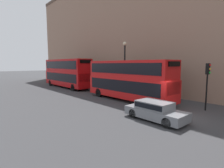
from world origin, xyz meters
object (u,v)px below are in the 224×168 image
Objects in this scene: bus_second_in_queue at (67,72)px; car_dark_sedan at (155,110)px; traffic_light at (208,77)px; bus_leading at (128,79)px.

car_dark_sedan is (-3.40, -19.63, -1.83)m from bus_second_in_queue.
bus_second_in_queue is at bearing 95.00° from traffic_light.
traffic_light is at bearing -85.00° from bus_second_in_queue.
traffic_light is (1.84, -7.12, 0.49)m from bus_leading.
bus_leading is 2.68× the size of traffic_light.
bus_second_in_queue is at bearing 80.18° from car_dark_sedan.
car_dark_sedan is at bearing -99.82° from bus_second_in_queue.
car_dark_sedan is at bearing -120.52° from bus_leading.
bus_second_in_queue reaches higher than car_dark_sedan.
bus_leading is 6.89m from car_dark_sedan.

